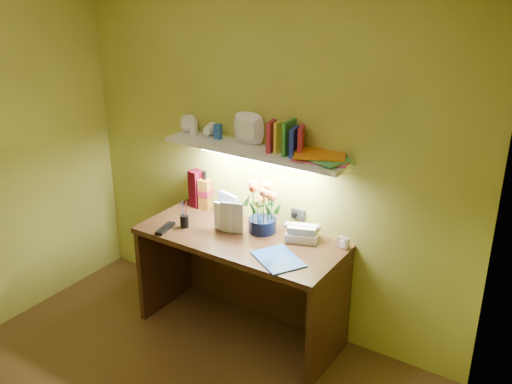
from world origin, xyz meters
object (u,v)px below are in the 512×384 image
desk (240,285)px  flower_bouquet (262,209)px  whisky_bottle (205,190)px  telephone (302,232)px  desk_clock (343,243)px

desk → flower_bouquet: flower_bouquet is taller
whisky_bottle → desk: bearing=-27.2°
desk → telephone: size_ratio=6.95×
telephone → desk_clock: telephone is taller
desk → telephone: (0.37, 0.18, 0.44)m
telephone → desk_clock: (0.27, 0.04, -0.02)m
desk_clock → whisky_bottle: bearing=-173.6°
flower_bouquet → whisky_bottle: 0.56m
flower_bouquet → desk_clock: 0.58m
desk → flower_bouquet: (0.08, 0.15, 0.54)m
flower_bouquet → whisky_bottle: bearing=170.5°
whisky_bottle → telephone: bearing=-4.1°
telephone → desk_clock: bearing=-11.5°
flower_bouquet → telephone: size_ratio=1.65×
desk_clock → whisky_bottle: 1.12m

